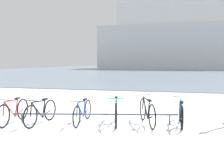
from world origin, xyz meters
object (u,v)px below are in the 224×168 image
object	(u,v)px
bicycle_3	(116,112)
ferry_ship	(198,35)
bicycle_4	(147,112)
bicycle_5	(181,113)
bicycle_2	(83,112)
bicycle_1	(41,112)
bicycle_0	(13,112)

from	to	relation	value
bicycle_3	ferry_ship	world-z (taller)	ferry_ship
bicycle_4	bicycle_5	size ratio (longest dim) A/B	1.01
bicycle_2	bicycle_4	bearing A→B (deg)	8.77
ferry_ship	bicycle_1	bearing A→B (deg)	-99.82
bicycle_0	bicycle_5	size ratio (longest dim) A/B	1.03
ferry_ship	bicycle_3	bearing A→B (deg)	-97.92
bicycle_1	bicycle_0	bearing A→B (deg)	-173.05
bicycle_5	bicycle_1	bearing A→B (deg)	-168.63
bicycle_2	ferry_ship	size ratio (longest dim) A/B	0.03
bicycle_4	ferry_ship	xyz separation A→B (m)	(7.53, 60.31, 8.34)
bicycle_4	bicycle_1	bearing A→B (deg)	-167.20
bicycle_2	bicycle_3	size ratio (longest dim) A/B	1.03
bicycle_0	bicycle_5	world-z (taller)	bicycle_0
bicycle_0	bicycle_4	distance (m)	3.94
bicycle_1	bicycle_3	xyz separation A→B (m)	(2.14, 0.52, 0.02)
bicycle_3	bicycle_5	bearing A→B (deg)	8.76
bicycle_1	bicycle_4	xyz separation A→B (m)	(3.02, 0.69, 0.02)
ferry_ship	bicycle_4	bearing A→B (deg)	-97.12
bicycle_0	bicycle_5	distance (m)	4.91
bicycle_0	ferry_ship	xyz separation A→B (m)	(11.39, 61.10, 8.36)
bicycle_0	ferry_ship	world-z (taller)	ferry_ship
bicycle_2	bicycle_5	distance (m)	2.87
bicycle_0	bicycle_1	world-z (taller)	bicycle_0
bicycle_0	bicycle_2	world-z (taller)	bicycle_0
bicycle_4	bicycle_5	xyz separation A→B (m)	(0.97, 0.12, -0.02)
bicycle_0	bicycle_4	size ratio (longest dim) A/B	1.02
bicycle_1	bicycle_3	world-z (taller)	bicycle_3
bicycle_0	bicycle_1	xyz separation A→B (m)	(0.84, 0.10, -0.00)
bicycle_2	bicycle_3	xyz separation A→B (m)	(1.00, 0.12, 0.03)
bicycle_0	bicycle_4	xyz separation A→B (m)	(3.86, 0.79, 0.02)
bicycle_1	bicycle_2	xyz separation A→B (m)	(1.15, 0.40, -0.01)
ferry_ship	bicycle_0	bearing A→B (deg)	-100.56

